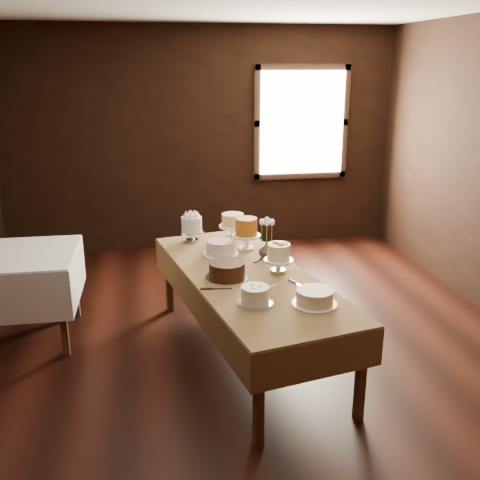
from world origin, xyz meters
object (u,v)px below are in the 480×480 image
(cake_chocolate, at_px, (227,271))
(cake_server_e, at_px, (222,289))
(cake_cream, at_px, (315,298))
(flower_vase, at_px, (266,250))
(cake_server_a, at_px, (271,286))
(cake_lattice, at_px, (221,249))
(cake_server_d, at_px, (265,257))
(cake_swirl, at_px, (255,296))
(cake_server_c, at_px, (224,261))
(cake_speckled, at_px, (233,226))
(cake_server_b, at_px, (302,287))
(side_table, at_px, (20,264))
(display_table, at_px, (247,280))
(cake_flowers, at_px, (279,259))
(cake_caramel, at_px, (246,235))
(cake_meringue, at_px, (192,230))

(cake_chocolate, relative_size, cake_server_e, 1.42)
(cake_cream, relative_size, flower_vase, 2.23)
(flower_vase, bearing_deg, cake_server_a, -99.43)
(cake_cream, height_order, flower_vase, flower_vase)
(cake_lattice, relative_size, cake_server_d, 1.32)
(cake_swirl, relative_size, cake_server_c, 1.12)
(cake_swirl, height_order, flower_vase, flower_vase)
(cake_speckled, relative_size, cake_chocolate, 0.79)
(cake_cream, bearing_deg, cake_server_b, 88.88)
(side_table, bearing_deg, cake_server_d, -8.33)
(cake_swirl, height_order, cake_server_b, cake_swirl)
(display_table, distance_m, cake_swirl, 0.59)
(cake_speckled, xyz_separation_m, cake_server_a, (0.08, -1.31, -0.10))
(side_table, relative_size, cake_server_d, 3.96)
(cake_flowers, xyz_separation_m, cake_cream, (0.09, -0.67, -0.05))
(cake_cream, height_order, cake_server_e, cake_cream)
(cake_lattice, height_order, cake_server_e, cake_lattice)
(display_table, distance_m, cake_speckled, 1.03)
(cake_swirl, height_order, cake_server_a, cake_swirl)
(side_table, relative_size, flower_vase, 6.71)
(cake_server_d, bearing_deg, cake_chocolate, -178.27)
(cake_speckled, relative_size, cake_caramel, 0.89)
(cake_chocolate, height_order, cake_server_c, cake_chocolate)
(cake_server_a, distance_m, flower_vase, 0.65)
(cake_cream, relative_size, cake_server_d, 1.31)
(cake_speckled, distance_m, cake_server_a, 1.32)
(flower_vase, bearing_deg, cake_caramel, 115.63)
(cake_server_d, distance_m, cake_server_e, 0.78)
(side_table, height_order, cake_flowers, cake_flowers)
(cake_caramel, bearing_deg, cake_server_c, -129.40)
(cake_meringue, bearing_deg, cake_swirl, -78.79)
(cake_server_a, bearing_deg, side_table, 120.22)
(cake_server_a, bearing_deg, cake_server_c, 79.52)
(cake_meringue, relative_size, flower_vase, 1.79)
(cake_lattice, bearing_deg, cake_server_c, -89.23)
(cake_swirl, bearing_deg, cake_speckled, 86.21)
(cake_server_e, relative_size, flower_vase, 1.69)
(cake_server_b, bearing_deg, cake_speckled, 171.11)
(cake_server_d, bearing_deg, cake_server_e, -171.11)
(cake_server_a, distance_m, cake_server_c, 0.66)
(cake_server_d, bearing_deg, display_table, -166.92)
(cake_swirl, xyz_separation_m, cake_server_d, (0.27, 0.93, -0.06))
(cake_chocolate, relative_size, cake_cream, 1.08)
(cake_server_a, height_order, cake_server_b, same)
(cake_lattice, relative_size, cake_chocolate, 0.93)
(side_table, distance_m, cake_cream, 2.57)
(side_table, relative_size, cake_server_b, 3.96)
(side_table, bearing_deg, cake_lattice, -5.25)
(cake_server_c, bearing_deg, cake_flowers, -124.71)
(side_table, height_order, cake_server_d, side_table)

